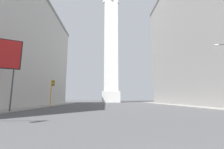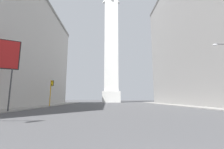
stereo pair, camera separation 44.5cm
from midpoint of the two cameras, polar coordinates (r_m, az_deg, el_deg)
The scene contains 5 objects.
sidewalk_left at distance 31.96m, azimuth -30.66°, elevation -10.96°, with size 5.00×86.77×0.15m, color gray.
sidewalk_right at distance 34.37m, azimuth 33.61°, elevation -10.50°, with size 5.00×86.77×0.15m, color gray.
obelisk at distance 79.38m, azimuth -0.15°, elevation 11.09°, with size 8.57×8.57×61.17m.
traffic_light_mid_left at distance 37.06m, azimuth -21.85°, elevation -5.14°, with size 0.79×0.51×6.01m.
billboard_sign at distance 25.03m, azimuth -36.30°, elevation 5.80°, with size 4.13×1.90×9.80m.
Camera 2 is at (-2.08, -2.12, 1.76)m, focal length 24.00 mm.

